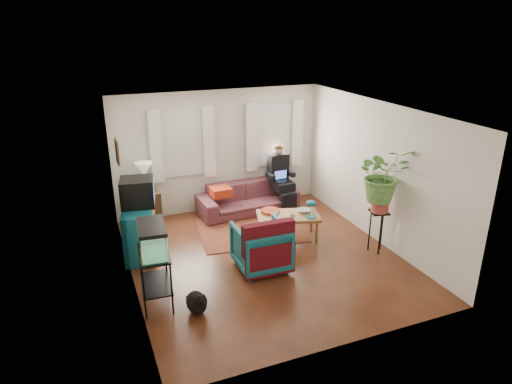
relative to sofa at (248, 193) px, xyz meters
name	(u,v)px	position (x,y,z in m)	size (l,w,h in m)	color
floor	(264,258)	(-0.47, -2.05, -0.42)	(4.50, 5.00, 0.01)	#4F2B14
ceiling	(266,111)	(-0.47, -2.05, 2.18)	(4.50, 5.00, 0.01)	white
wall_back	(219,151)	(-0.47, 0.45, 0.88)	(4.50, 0.01, 2.60)	silver
wall_front	(347,256)	(-0.47, -4.55, 0.88)	(4.50, 0.01, 2.60)	silver
wall_left	(126,208)	(-2.72, -2.05, 0.88)	(0.01, 5.00, 2.60)	silver
wall_right	(378,173)	(1.78, -2.05, 0.88)	(0.01, 5.00, 2.60)	silver
window_left	(182,143)	(-1.27, 0.43, 1.13)	(1.08, 0.04, 1.38)	white
window_right	(273,135)	(0.78, 0.43, 1.13)	(1.08, 0.04, 1.38)	white
curtains_left	(183,144)	(-1.27, 0.35, 1.13)	(1.36, 0.06, 1.50)	white
curtains_right	(275,135)	(0.78, 0.35, 1.13)	(1.36, 0.06, 1.50)	white
picture_frame	(118,152)	(-2.69, -1.20, 1.53)	(0.04, 0.32, 0.40)	#3D2616
area_rug	(250,230)	(-0.31, -0.91, -0.41)	(2.00, 1.60, 0.01)	maroon
sofa	(248,193)	(0.00, 0.00, 0.00)	(2.15, 0.85, 0.84)	brown
seated_person	(280,179)	(0.78, 0.04, 0.22)	(0.54, 0.66, 1.28)	black
side_table	(147,208)	(-2.12, 0.19, -0.08)	(0.47, 0.47, 0.69)	#392715
table_lamp	(145,178)	(-2.12, 0.19, 0.56)	(0.35, 0.35, 0.63)	white
dresser	(140,231)	(-2.46, -1.12, 0.03)	(0.51, 1.01, 0.91)	#12626F
crt_tv	(137,192)	(-2.43, -1.03, 0.73)	(0.56, 0.51, 0.49)	black
aquarium_stand	(156,279)	(-2.47, -2.73, 0.00)	(0.42, 0.75, 0.84)	black
aquarium	(152,239)	(-2.47, -2.73, 0.64)	(0.38, 0.69, 0.44)	#7FD899
black_cat	(196,300)	(-1.99, -3.15, -0.23)	(0.29, 0.44, 0.38)	black
armchair	(261,245)	(-0.66, -2.33, 0.01)	(0.84, 0.78, 0.86)	#106464
serape_throw	(269,244)	(-0.66, -2.66, 0.19)	(0.86, 0.20, 0.71)	#9E0A0A
coffee_table	(288,226)	(0.24, -1.49, -0.18)	(1.17, 0.64, 0.48)	brown
cup_a	(275,215)	(-0.04, -1.51, 0.11)	(0.13, 0.13, 0.10)	white
cup_b	(292,216)	(0.24, -1.68, 0.11)	(0.11, 0.11, 0.10)	beige
bowl	(304,211)	(0.58, -1.48, 0.09)	(0.23, 0.23, 0.06)	white
snack_tray	(270,211)	(-0.01, -1.24, 0.08)	(0.36, 0.36, 0.04)	#B21414
birdcage	(311,209)	(0.58, -1.75, 0.23)	(0.19, 0.19, 0.34)	#115B6B
plant_stand	(377,231)	(1.50, -2.56, -0.03)	(0.33, 0.33, 0.78)	black
potted_plant	(382,183)	(1.50, -2.56, 0.89)	(0.88, 0.76, 0.98)	#599947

